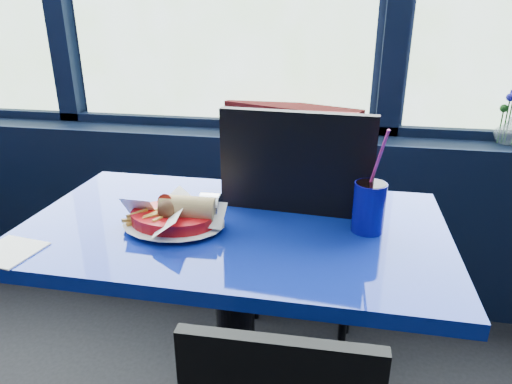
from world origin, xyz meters
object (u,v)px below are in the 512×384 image
near_table (235,278)px  flower_vase (509,127)px  food_basket (176,217)px  soda_cup (369,206)px  chair_near_back (295,233)px  ketchup_bottle (232,162)px  planter_box (291,119)px

near_table → flower_vase: bearing=42.2°
flower_vase → food_basket: 1.46m
near_table → soda_cup: bearing=4.1°
chair_near_back → food_basket: 0.47m
chair_near_back → ketchup_bottle: (-0.22, 0.02, 0.24)m
chair_near_back → near_table: bearing=63.4°
flower_vase → chair_near_back: bearing=-142.8°
food_basket → ketchup_bottle: 0.35m
food_basket → chair_near_back: bearing=68.4°
planter_box → food_basket: (-0.21, -0.95, -0.08)m
near_table → planter_box: 0.94m
flower_vase → near_table: bearing=-137.8°
chair_near_back → flower_vase: bearing=-138.9°
flower_vase → soda_cup: size_ratio=0.77×
soda_cup → near_table: bearing=-175.9°
chair_near_back → food_basket: bearing=49.8°
near_table → planter_box: bearing=86.5°
food_basket → soda_cup: (0.53, 0.08, 0.04)m
ketchup_bottle → planter_box: bearing=78.4°
near_table → food_basket: bearing=-159.4°
planter_box → ketchup_bottle: bearing=-79.9°
ketchup_bottle → food_basket: bearing=-103.5°
flower_vase → soda_cup: (-0.59, -0.85, -0.05)m
flower_vase → soda_cup: 1.04m
food_basket → ketchup_bottle: ketchup_bottle is taller
planter_box → ketchup_bottle: (-0.13, -0.61, -0.02)m
near_table → soda_cup: size_ratio=4.05×
near_table → food_basket: (-0.15, -0.06, 0.22)m
ketchup_bottle → soda_cup: soda_cup is taller
ketchup_bottle → soda_cup: size_ratio=0.71×
near_table → ketchup_bottle: bearing=104.3°
food_basket → ketchup_bottle: bearing=98.9°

